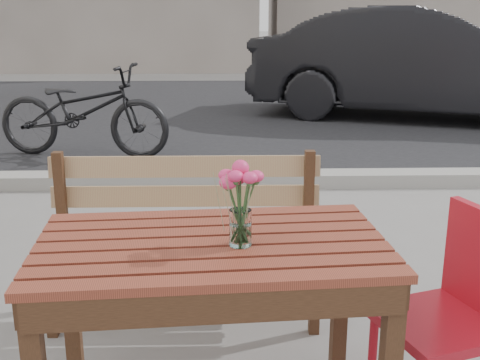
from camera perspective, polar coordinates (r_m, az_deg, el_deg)
The scene contains 7 objects.
street at distance 7.31m, azimuth -2.65°, elevation 4.26°, with size 30.00×8.12×0.12m.
main_table at distance 2.13m, azimuth -2.67°, elevation -8.84°, with size 1.25×0.79×0.74m.
main_bench at distance 3.01m, azimuth -5.26°, elevation -3.47°, with size 1.37×0.41×0.85m.
red_chair at distance 2.37m, azimuth 19.98°, elevation -11.06°, with size 0.51×0.51×0.82m.
main_vase at distance 1.98m, azimuth 0.04°, elevation -1.25°, with size 0.16×0.16×0.30m.
parked_car at distance 8.94m, azimuth 16.87°, elevation 10.57°, with size 1.64×4.70×1.55m, color black.
bicycle at distance 6.52m, azimuth -14.66°, elevation 6.38°, with size 0.64×1.84×0.97m, color black.
Camera 1 is at (0.14, -2.09, 1.51)m, focal length 45.00 mm.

